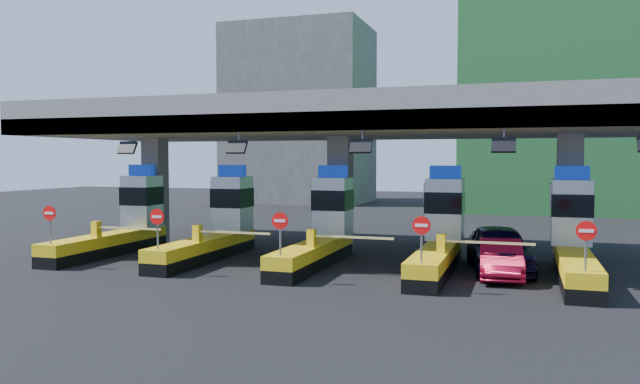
% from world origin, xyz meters
% --- Properties ---
extents(ground, '(120.00, 120.00, 0.00)m').
position_xyz_m(ground, '(0.00, 0.00, 0.00)').
color(ground, black).
rests_on(ground, ground).
extents(toll_canopy, '(28.00, 12.09, 7.00)m').
position_xyz_m(toll_canopy, '(0.00, 2.87, 6.13)').
color(toll_canopy, slate).
rests_on(toll_canopy, ground).
extents(toll_lane_far_left, '(4.43, 8.00, 4.16)m').
position_xyz_m(toll_lane_far_left, '(-10.00, 0.28, 1.40)').
color(toll_lane_far_left, black).
rests_on(toll_lane_far_left, ground).
extents(toll_lane_left, '(4.43, 8.00, 4.16)m').
position_xyz_m(toll_lane_left, '(-5.00, 0.28, 1.40)').
color(toll_lane_left, black).
rests_on(toll_lane_left, ground).
extents(toll_lane_center, '(4.43, 8.00, 4.16)m').
position_xyz_m(toll_lane_center, '(0.00, 0.28, 1.40)').
color(toll_lane_center, black).
rests_on(toll_lane_center, ground).
extents(toll_lane_right, '(4.43, 8.00, 4.16)m').
position_xyz_m(toll_lane_right, '(5.00, 0.28, 1.40)').
color(toll_lane_right, black).
rests_on(toll_lane_right, ground).
extents(toll_lane_far_right, '(4.43, 8.00, 4.16)m').
position_xyz_m(toll_lane_far_right, '(10.00, 0.28, 1.40)').
color(toll_lane_far_right, black).
rests_on(toll_lane_far_right, ground).
extents(bg_building_scaffold, '(18.00, 12.00, 28.00)m').
position_xyz_m(bg_building_scaffold, '(12.00, 32.00, 14.00)').
color(bg_building_scaffold, '#1E5926').
rests_on(bg_building_scaffold, ground).
extents(bg_building_concrete, '(14.00, 10.00, 18.00)m').
position_xyz_m(bg_building_concrete, '(-14.00, 36.00, 9.00)').
color(bg_building_concrete, '#4C4C49').
rests_on(bg_building_concrete, ground).
extents(van, '(3.12, 5.70, 1.84)m').
position_xyz_m(van, '(7.29, 0.25, 0.92)').
color(van, black).
rests_on(van, ground).
extents(red_car, '(1.85, 4.44, 1.43)m').
position_xyz_m(red_car, '(7.39, -0.93, 0.71)').
color(red_car, '#A30C28').
rests_on(red_car, ground).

